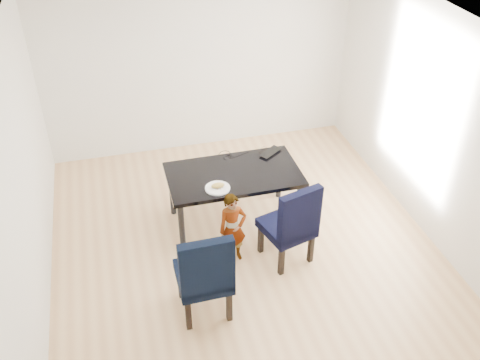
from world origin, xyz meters
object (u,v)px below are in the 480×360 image
object	(u,v)px
child	(233,228)
plate	(218,188)
dining_table	(234,198)
chair_left	(203,270)
chair_right	(287,221)
laptop	(267,151)

from	to	relation	value
child	plate	world-z (taller)	child
dining_table	plate	size ratio (longest dim) A/B	5.50
child	chair_left	bearing A→B (deg)	-130.18
chair_left	chair_right	xyz separation A→B (m)	(1.08, 0.53, -0.02)
plate	laptop	size ratio (longest dim) A/B	0.89
chair_left	child	world-z (taller)	chair_left
dining_table	plate	distance (m)	0.53
dining_table	plate	world-z (taller)	plate
chair_left	laptop	xyz separation A→B (m)	(1.19, 1.66, 0.21)
chair_left	chair_right	distance (m)	1.20
child	laptop	xyz separation A→B (m)	(0.72, 1.00, 0.31)
chair_left	laptop	world-z (taller)	chair_left
chair_left	laptop	bearing A→B (deg)	53.99
laptop	chair_right	bearing A→B (deg)	48.73
dining_table	laptop	world-z (taller)	laptop
chair_right	plate	xyz separation A→B (m)	(-0.68, 0.51, 0.22)
chair_right	plate	distance (m)	0.88
laptop	plate	bearing A→B (deg)	2.29
dining_table	laptop	distance (m)	0.75
dining_table	child	bearing A→B (deg)	-105.54
chair_left	child	bearing A→B (deg)	53.94
chair_right	plate	size ratio (longest dim) A/B	3.70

